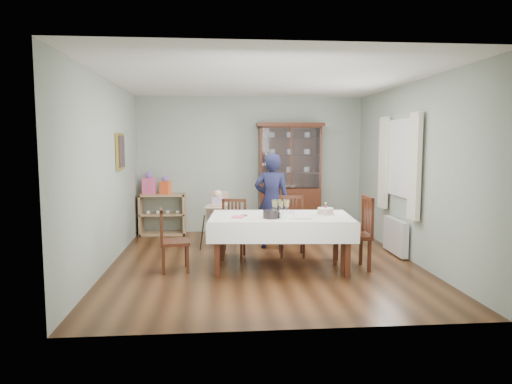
{
  "coord_description": "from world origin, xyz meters",
  "views": [
    {
      "loc": [
        -0.68,
        -6.66,
        1.78
      ],
      "look_at": [
        -0.09,
        0.2,
        1.04
      ],
      "focal_mm": 32.0,
      "sensor_mm": 36.0,
      "label": 1
    }
  ],
  "objects": [
    {
      "name": "gift_bag_orange",
      "position": [
        -1.69,
        2.26,
        0.96
      ],
      "size": [
        0.23,
        0.2,
        0.35
      ],
      "color": "#F15826",
      "rests_on": "sideboard"
    },
    {
      "name": "plate_stack_dark",
      "position": [
        0.06,
        -0.53,
        0.81
      ],
      "size": [
        0.29,
        0.29,
        0.11
      ],
      "primitive_type": "cylinder",
      "rotation": [
        0.0,
        0.0,
        -0.32
      ],
      "color": "black",
      "rests_on": "dining_table"
    },
    {
      "name": "curtain_right",
      "position": [
        2.16,
        0.92,
        1.45
      ],
      "size": [
        0.07,
        0.3,
        1.55
      ],
      "primitive_type": "cube",
      "color": "silver",
      "rests_on": "room_shell"
    },
    {
      "name": "plate_stack_white",
      "position": [
        0.26,
        -0.59,
        0.8
      ],
      "size": [
        0.23,
        0.23,
        0.09
      ],
      "primitive_type": "cylinder",
      "rotation": [
        0.0,
        0.0,
        -0.11
      ],
      "color": "white",
      "rests_on": "dining_table"
    },
    {
      "name": "napkin_stack",
      "position": [
        -0.4,
        -0.45,
        0.77
      ],
      "size": [
        0.2,
        0.2,
        0.02
      ],
      "primitive_type": "cube",
      "rotation": [
        0.0,
        0.0,
        -0.29
      ],
      "color": "#EE5789",
      "rests_on": "dining_table"
    },
    {
      "name": "birthday_cake",
      "position": [
        0.86,
        -0.31,
        0.81
      ],
      "size": [
        0.26,
        0.26,
        0.18
      ],
      "color": "white",
      "rests_on": "dining_table"
    },
    {
      "name": "cake_knife",
      "position": [
        0.46,
        -0.66,
        0.77
      ],
      "size": [
        0.28,
        0.07,
        0.01
      ],
      "primitive_type": "cube",
      "rotation": [
        0.0,
        0.0,
        -0.15
      ],
      "color": "silver",
      "rests_on": "dining_table"
    },
    {
      "name": "chair_far_right",
      "position": [
        0.5,
        0.4,
        0.28
      ],
      "size": [
        0.45,
        0.45,
        0.94
      ],
      "rotation": [
        0.0,
        0.0,
        -0.08
      ],
      "color": "#462111",
      "rests_on": "floor"
    },
    {
      "name": "chair_far_left",
      "position": [
        -0.45,
        0.35,
        0.27
      ],
      "size": [
        0.48,
        0.48,
        0.9
      ],
      "rotation": [
        0.0,
        0.0,
        -0.2
      ],
      "color": "#462111",
      "rests_on": "floor"
    },
    {
      "name": "woman",
      "position": [
        0.24,
        0.94,
        0.81
      ],
      "size": [
        0.64,
        0.47,
        1.62
      ],
      "primitive_type": "imported",
      "rotation": [
        0.0,
        0.0,
        2.99
      ],
      "color": "#161732",
      "rests_on": "floor"
    },
    {
      "name": "high_chair",
      "position": [
        -0.67,
        1.07,
        0.39
      ],
      "size": [
        0.56,
        0.56,
        0.99
      ],
      "rotation": [
        0.0,
        0.0,
        -0.32
      ],
      "color": "black",
      "rests_on": "floor"
    },
    {
      "name": "champagne_tray",
      "position": [
        0.23,
        -0.22,
        0.83
      ],
      "size": [
        0.35,
        0.35,
        0.21
      ],
      "color": "silver",
      "rests_on": "dining_table"
    },
    {
      "name": "gift_bag_pink",
      "position": [
        -2.0,
        2.26,
        0.99
      ],
      "size": [
        0.26,
        0.19,
        0.43
      ],
      "color": "#EE5789",
      "rests_on": "sideboard"
    },
    {
      "name": "floor",
      "position": [
        0.0,
        0.0,
        0.0
      ],
      "size": [
        5.0,
        5.0,
        0.0
      ],
      "primitive_type": "plane",
      "color": "#593319",
      "rests_on": "ground"
    },
    {
      "name": "china_cabinet",
      "position": [
        0.75,
        2.26,
        1.12
      ],
      "size": [
        1.3,
        0.48,
        2.18
      ],
      "color": "#462111",
      "rests_on": "floor"
    },
    {
      "name": "curtain_left",
      "position": [
        2.16,
        -0.32,
        1.45
      ],
      "size": [
        0.07,
        0.3,
        1.55
      ],
      "primitive_type": "cube",
      "color": "silver",
      "rests_on": "room_shell"
    },
    {
      "name": "cutlery",
      "position": [
        -0.35,
        -0.33,
        0.77
      ],
      "size": [
        0.15,
        0.19,
        0.01
      ],
      "primitive_type": null,
      "rotation": [
        0.0,
        0.0,
        -0.22
      ],
      "color": "silver",
      "rests_on": "dining_table"
    },
    {
      "name": "window",
      "position": [
        2.22,
        0.3,
        1.55
      ],
      "size": [
        0.04,
        1.02,
        1.22
      ],
      "primitive_type": "cube",
      "color": "white",
      "rests_on": "room_shell"
    },
    {
      "name": "dining_table",
      "position": [
        0.21,
        -0.33,
        0.38
      ],
      "size": [
        2.09,
        1.31,
        0.76
      ],
      "rotation": [
        0.0,
        0.0,
        -0.08
      ],
      "color": "#462111",
      "rests_on": "floor"
    },
    {
      "name": "chair_end_left",
      "position": [
        -1.29,
        -0.35,
        0.26
      ],
      "size": [
        0.45,
        0.45,
        0.89
      ],
      "rotation": [
        0.0,
        0.0,
        1.71
      ],
      "color": "#462111",
      "rests_on": "floor"
    },
    {
      "name": "chair_end_right",
      "position": [
        1.25,
        -0.45,
        0.31
      ],
      "size": [
        0.46,
        0.46,
        1.03
      ],
      "rotation": [
        0.0,
        0.0,
        -1.57
      ],
      "color": "#462111",
      "rests_on": "floor"
    },
    {
      "name": "picture_frame",
      "position": [
        -2.22,
        0.8,
        1.65
      ],
      "size": [
        0.04,
        0.48,
        0.58
      ],
      "primitive_type": "cube",
      "color": "gold",
      "rests_on": "room_shell"
    },
    {
      "name": "radiator",
      "position": [
        2.16,
        0.3,
        0.3
      ],
      "size": [
        0.1,
        0.8,
        0.55
      ],
      "primitive_type": "cube",
      "color": "white",
      "rests_on": "floor"
    },
    {
      "name": "sideboard",
      "position": [
        -1.75,
        2.28,
        0.4
      ],
      "size": [
        0.9,
        0.38,
        0.8
      ],
      "color": "tan",
      "rests_on": "floor"
    },
    {
      "name": "room_shell",
      "position": [
        0.0,
        0.53,
        1.7
      ],
      "size": [
        5.0,
        5.0,
        5.0
      ],
      "color": "#9EAA99",
      "rests_on": "floor"
    }
  ]
}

